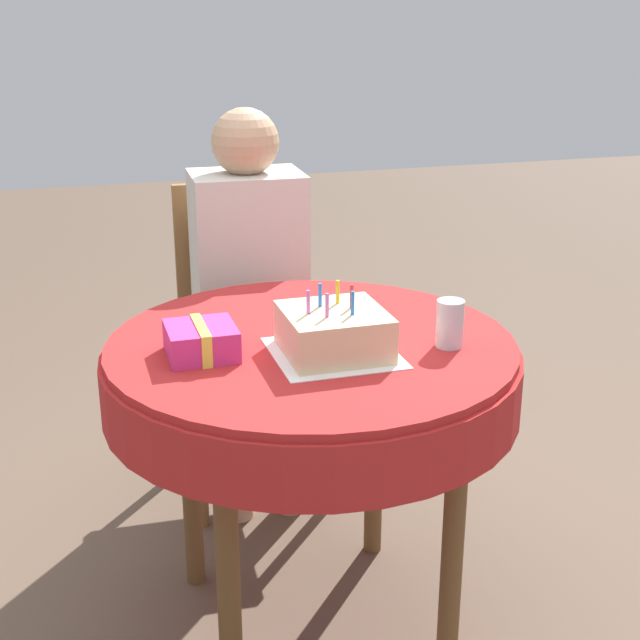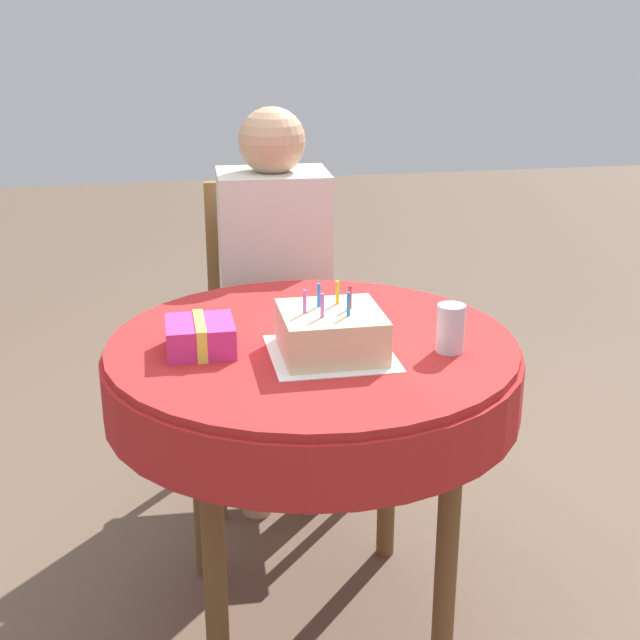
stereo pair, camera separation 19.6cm
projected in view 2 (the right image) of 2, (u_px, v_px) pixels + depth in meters
ground_plane at (313, 620)px, 2.27m from camera, size 12.00×12.00×0.00m
dining_table at (312, 379)px, 2.04m from camera, size 0.95×0.95×0.76m
chair at (273, 324)px, 2.82m from camera, size 0.46×0.46×0.96m
person at (275, 271)px, 2.65m from camera, size 0.33×0.35×1.21m
napkin at (331, 353)px, 1.93m from camera, size 0.27×0.27×0.00m
birthday_cake at (331, 332)px, 1.92m from camera, size 0.22×0.22×0.15m
drinking_glass at (451, 328)px, 1.93m from camera, size 0.06×0.06×0.11m
gift_box at (200, 336)px, 1.94m from camera, size 0.15×0.15×0.07m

